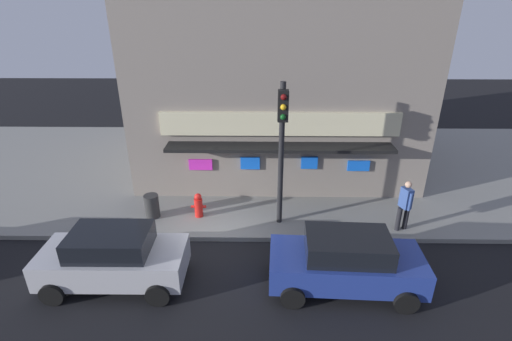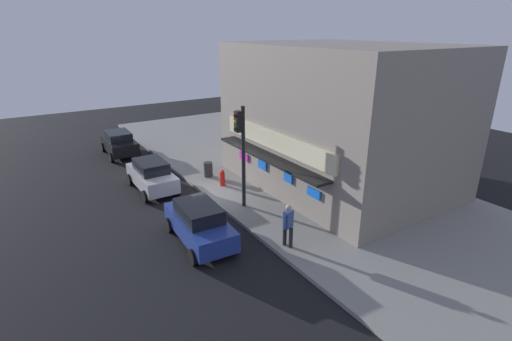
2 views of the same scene
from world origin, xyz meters
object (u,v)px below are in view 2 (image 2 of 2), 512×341
at_px(traffic_light, 241,144).
at_px(parked_car_silver, 152,175).
at_px(parked_car_blue, 199,223).
at_px(parked_car_black, 119,143).
at_px(pedestrian, 288,224).
at_px(trash_can, 208,169).
at_px(fire_hydrant, 222,178).

distance_m(traffic_light, parked_car_silver, 6.03).
height_order(parked_car_blue, parked_car_black, parked_car_blue).
height_order(traffic_light, parked_car_blue, traffic_light).
xyz_separation_m(parked_car_silver, parked_car_black, (-7.31, 0.09, -0.01)).
bearing_deg(pedestrian, trash_can, 175.41).
bearing_deg(parked_car_blue, trash_can, 151.41).
relative_size(fire_hydrant, pedestrian, 0.50).
xyz_separation_m(traffic_light, parked_car_silver, (-4.69, -2.88, -2.46)).
relative_size(traffic_light, trash_can, 5.74).
bearing_deg(fire_hydrant, trash_can, -178.02).
height_order(trash_can, parked_car_black, parked_car_black).
relative_size(trash_can, pedestrian, 0.47).
distance_m(traffic_light, parked_car_blue, 4.20).
bearing_deg(trash_can, fire_hydrant, 1.98).
bearing_deg(parked_car_silver, fire_hydrant, 61.20).
distance_m(pedestrian, parked_car_black, 16.29).
relative_size(parked_car_blue, parked_car_silver, 1.06).
distance_m(trash_can, parked_car_blue, 7.03).
distance_m(fire_hydrant, parked_car_silver, 3.79).
distance_m(parked_car_blue, parked_car_silver, 6.34).
bearing_deg(fire_hydrant, parked_car_black, -160.56).
relative_size(traffic_light, pedestrian, 2.72).
bearing_deg(parked_car_silver, parked_car_black, 179.26).
bearing_deg(traffic_light, pedestrian, -4.41).
distance_m(parked_car_blue, parked_car_black, 13.65).
xyz_separation_m(trash_can, pedestrian, (8.62, -0.69, 0.55)).
distance_m(traffic_light, fire_hydrant, 3.96).
xyz_separation_m(trash_can, parked_car_blue, (6.17, -3.36, 0.26)).
xyz_separation_m(pedestrian, parked_car_black, (-16.10, -2.47, -0.31)).
relative_size(pedestrian, parked_car_black, 0.46).
xyz_separation_m(fire_hydrant, pedestrian, (6.97, -0.75, 0.54)).
bearing_deg(parked_car_black, parked_car_blue, -0.82).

